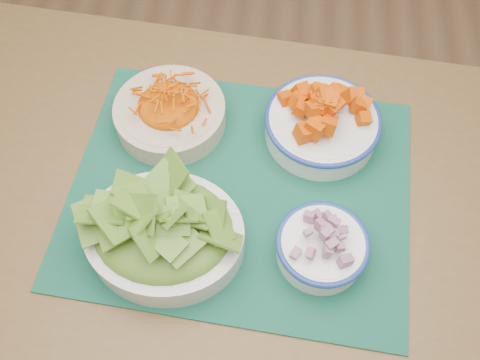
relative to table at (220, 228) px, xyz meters
The scene contains 7 objects.
ground 0.76m from the table, 23.55° to the left, with size 4.00×4.00×0.00m, color #A1724D.
table is the anchor object (origin of this frame).
placemat 0.11m from the table, 40.03° to the left, with size 0.58×0.48×0.00m, color #093428.
carrot_bowl 0.24m from the table, 123.49° to the left, with size 0.26×0.26×0.08m.
squash_bowl 0.28m from the table, 42.87° to the left, with size 0.26×0.26×0.11m.
lettuce_bowl 0.19m from the table, 130.87° to the right, with size 0.27×0.23×0.11m.
onion_bowl 0.24m from the table, 25.10° to the right, with size 0.18×0.18×0.08m.
Camera 1 is at (-0.27, -0.59, 1.55)m, focal length 40.00 mm.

